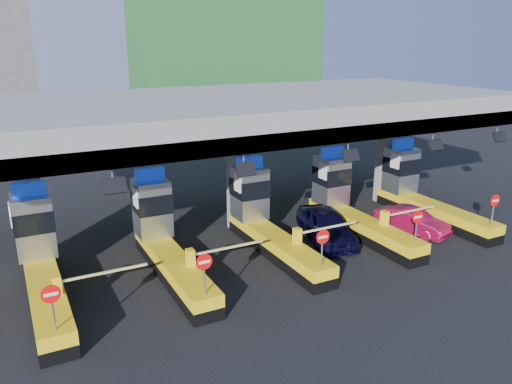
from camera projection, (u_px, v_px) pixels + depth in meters
name	position (u px, v px, depth m)	size (l,w,h in m)	color
ground	(266.00, 248.00, 24.15)	(120.00, 120.00, 0.00)	black
toll_canopy	(240.00, 114.00, 24.79)	(28.00, 12.09, 7.00)	slate
toll_lane_far_left	(40.00, 259.00, 19.59)	(4.43, 8.00, 4.16)	black
toll_lane_left	(163.00, 237.00, 21.78)	(4.43, 8.00, 4.16)	black
toll_lane_center	(264.00, 219.00, 23.98)	(4.43, 8.00, 4.16)	black
toll_lane_right	(348.00, 204.00, 26.18)	(4.43, 8.00, 4.16)	black
toll_lane_far_right	(418.00, 191.00, 28.38)	(4.43, 8.00, 4.16)	black
van	(326.00, 226.00, 24.74)	(1.94, 4.82, 1.64)	black
red_car	(412.00, 221.00, 25.90)	(1.36, 3.89, 1.28)	maroon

